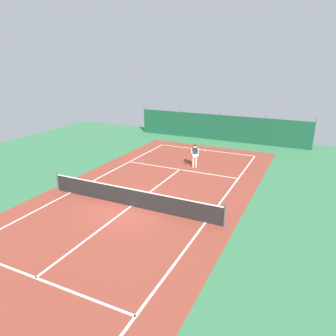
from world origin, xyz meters
TOP-DOWN VIEW (x-y plane):
  - ground_plane at (0.00, 0.00)m, footprint 36.00×36.00m
  - court_surface at (0.00, 0.00)m, footprint 11.02×26.60m
  - tennis_net at (0.00, 0.00)m, footprint 10.12×0.10m
  - back_fence at (-0.00, 16.25)m, footprint 16.30×0.98m
  - tennis_player at (0.75, 7.30)m, footprint 0.56×0.83m
  - tennis_ball_near_player at (2.20, 6.46)m, footprint 0.07×0.07m
  - tennis_ball_midcourt at (-3.28, 6.88)m, footprint 0.07×0.07m
  - tennis_ball_by_sideline at (-3.87, 9.22)m, footprint 0.07×0.07m
  - water_bottle at (-5.65, 6.81)m, footprint 0.08×0.08m

SIDE VIEW (x-z plane):
  - ground_plane at x=0.00m, z-range 0.00..0.00m
  - court_surface at x=0.00m, z-range 0.00..0.01m
  - tennis_ball_near_player at x=2.20m, z-range 0.00..0.07m
  - tennis_ball_midcourt at x=-3.28m, z-range 0.00..0.07m
  - tennis_ball_by_sideline at x=-3.87m, z-range 0.00..0.07m
  - water_bottle at x=-5.65m, z-range 0.00..0.24m
  - tennis_net at x=0.00m, z-range -0.04..1.06m
  - back_fence at x=0.00m, z-range -0.68..2.02m
  - tennis_player at x=0.75m, z-range 0.14..1.78m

